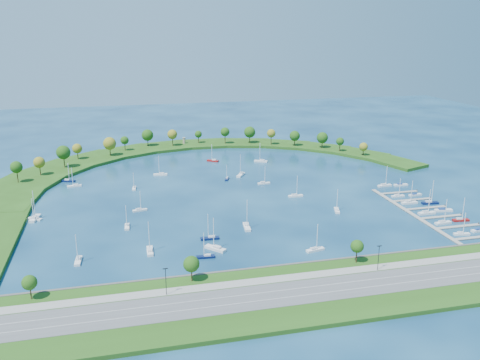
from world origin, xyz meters
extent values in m
plane|color=#072443|center=(0.00, 0.00, 0.00)|extent=(700.00, 700.00, 0.00)
cube|color=#234612|center=(0.00, -124.00, 0.80)|extent=(420.00, 42.00, 1.60)
cube|color=#474442|center=(0.00, -102.50, 0.90)|extent=(420.00, 1.20, 1.80)
cube|color=#515154|center=(0.00, -124.00, 1.66)|extent=(420.00, 16.00, 0.12)
cube|color=gray|center=(0.00, -113.00, 1.66)|extent=(420.00, 5.00, 0.12)
cube|color=silver|center=(0.00, -126.50, 1.73)|extent=(420.00, 0.15, 0.02)
cube|color=silver|center=(0.00, -121.50, 1.73)|extent=(420.00, 0.15, 0.02)
cylinder|color=#382314|center=(-95.00, -107.00, 4.05)|extent=(0.56, 0.56, 4.90)
sphere|color=#174511|center=(-95.00, -107.00, 7.54)|extent=(5.20, 5.20, 5.20)
cylinder|color=#382314|center=(-40.00, -107.00, 4.22)|extent=(0.56, 0.56, 5.25)
sphere|color=#174511|center=(-40.00, -107.00, 8.05)|extent=(6.00, 6.00, 6.00)
cylinder|color=#382314|center=(25.00, -107.00, 4.40)|extent=(0.56, 0.56, 5.60)
sphere|color=#174511|center=(25.00, -107.00, 8.24)|extent=(5.20, 5.20, 5.20)
cylinder|color=black|center=(-50.00, -115.00, 6.60)|extent=(0.24, 0.24, 10.00)
cylinder|color=black|center=(30.00, -115.00, 6.60)|extent=(0.24, 0.24, 10.00)
cube|color=#234612|center=(-126.75, 7.81, 1.00)|extent=(43.73, 48.72, 2.00)
cube|color=#234612|center=(-118.83, 37.57, 1.00)|extent=(50.23, 54.30, 2.00)
cube|color=#234612|center=(-104.03, 64.58, 1.00)|extent=(54.07, 56.09, 2.00)
cube|color=#234612|center=(-83.21, 87.27, 1.00)|extent=(55.20, 54.07, 2.00)
cube|color=#234612|center=(-57.57, 104.32, 1.00)|extent=(53.65, 48.47, 2.00)
cube|color=#234612|center=(-28.60, 114.76, 1.00)|extent=(49.62, 39.75, 2.00)
cube|color=#234612|center=(2.03, 117.98, 1.00)|extent=(44.32, 29.96, 2.00)
cube|color=#234612|center=(32.54, 113.79, 1.00)|extent=(49.49, 38.05, 2.00)
cube|color=#234612|center=(61.17, 102.44, 1.00)|extent=(51.13, 44.12, 2.00)
cube|color=#234612|center=(86.25, 84.58, 1.00)|extent=(49.19, 47.96, 2.00)
cube|color=#234612|center=(106.34, 61.24, 1.00)|extent=(43.90, 49.49, 2.00)
cube|color=#234612|center=(120.28, 33.78, 1.00)|extent=(35.67, 48.74, 2.00)
cylinder|color=#382314|center=(-122.26, 37.46, 5.97)|extent=(0.56, 0.56, 7.94)
sphere|color=#174511|center=(-122.26, 37.46, 11.36)|extent=(7.10, 7.10, 7.10)
cylinder|color=#382314|center=(-111.37, 50.62, 5.40)|extent=(0.56, 0.56, 6.80)
sphere|color=#6F6718|center=(-111.37, 50.62, 10.20)|extent=(6.99, 6.99, 6.99)
cylinder|color=#382314|center=(-98.34, 65.91, 6.17)|extent=(0.56, 0.56, 8.34)
sphere|color=#174511|center=(-98.34, 65.91, 12.15)|extent=(9.06, 9.06, 9.06)
cylinder|color=#382314|center=(-91.20, 86.67, 5.11)|extent=(0.56, 0.56, 6.23)
sphere|color=#6F6718|center=(-91.20, 86.67, 9.59)|extent=(6.80, 6.80, 6.80)
cylinder|color=#382314|center=(-69.33, 91.73, 5.52)|extent=(0.56, 0.56, 7.04)
sphere|color=#6F6718|center=(-69.33, 91.73, 10.85)|extent=(9.08, 9.08, 9.08)
cylinder|color=#382314|center=(-58.70, 105.23, 5.26)|extent=(0.56, 0.56, 6.51)
sphere|color=#174511|center=(-58.70, 105.23, 9.73)|extent=(6.10, 6.10, 6.10)
cylinder|color=#382314|center=(-41.23, 116.80, 5.33)|extent=(0.56, 0.56, 6.65)
sphere|color=#174511|center=(-41.23, 116.80, 10.43)|extent=(8.91, 8.91, 8.91)
cylinder|color=#382314|center=(-22.58, 112.79, 5.74)|extent=(0.56, 0.56, 7.47)
sphere|color=#6F6718|center=(-22.58, 112.79, 10.98)|extent=(7.53, 7.53, 7.53)
cylinder|color=#382314|center=(-1.66, 117.83, 4.98)|extent=(0.56, 0.56, 5.95)
sphere|color=#174511|center=(-1.66, 117.83, 9.07)|extent=(5.61, 5.61, 5.61)
cylinder|color=#382314|center=(18.37, 110.69, 5.99)|extent=(0.56, 0.56, 7.99)
sphere|color=#174511|center=(18.37, 110.69, 11.39)|extent=(7.01, 7.01, 7.01)
cylinder|color=#382314|center=(37.70, 108.33, 5.48)|extent=(0.56, 0.56, 6.96)
sphere|color=#174511|center=(37.70, 108.33, 10.74)|extent=(8.89, 8.89, 8.89)
cylinder|color=#382314|center=(52.59, 99.16, 5.77)|extent=(0.56, 0.56, 7.55)
sphere|color=#6F6718|center=(52.59, 99.16, 10.88)|extent=(6.67, 6.67, 6.67)
cylinder|color=#382314|center=(68.98, 90.98, 5.07)|extent=(0.56, 0.56, 6.13)
sphere|color=#174511|center=(68.98, 90.98, 9.72)|extent=(7.95, 7.95, 7.95)
cylinder|color=#382314|center=(86.94, 79.43, 5.05)|extent=(0.56, 0.56, 6.10)
sphere|color=#174511|center=(86.94, 79.43, 9.79)|extent=(8.47, 8.47, 8.47)
cylinder|color=#382314|center=(95.25, 65.73, 5.17)|extent=(0.56, 0.56, 6.34)
sphere|color=#174511|center=(95.25, 65.73, 9.50)|extent=(5.82, 5.82, 5.82)
cylinder|color=#382314|center=(106.35, 50.14, 4.55)|extent=(0.56, 0.56, 5.11)
sphere|color=#6F6718|center=(106.35, 50.14, 8.33)|extent=(6.09, 6.09, 6.09)
cylinder|color=gray|center=(-12.91, 119.07, 4.21)|extent=(2.20, 2.20, 4.42)
cylinder|color=gray|center=(-12.91, 119.07, 6.57)|extent=(2.60, 2.60, 0.30)
cube|color=gray|center=(78.00, -61.00, 0.35)|extent=(2.20, 82.00, 0.40)
cube|color=gray|center=(90.10, -94.00, 0.35)|extent=(22.00, 2.00, 0.40)
cube|color=gray|center=(90.10, -80.80, 0.35)|extent=(22.00, 2.00, 0.40)
cylinder|color=#382314|center=(101.00, -80.80, 0.60)|extent=(0.36, 0.36, 1.60)
cube|color=gray|center=(90.10, -67.60, 0.35)|extent=(22.00, 2.00, 0.40)
cylinder|color=#382314|center=(101.00, -67.60, 0.60)|extent=(0.36, 0.36, 1.60)
cube|color=gray|center=(90.10, -54.40, 0.35)|extent=(22.00, 2.00, 0.40)
cylinder|color=#382314|center=(101.00, -54.40, 0.60)|extent=(0.36, 0.36, 1.60)
cube|color=gray|center=(90.10, -41.20, 0.35)|extent=(22.00, 2.00, 0.40)
cylinder|color=#382314|center=(101.00, -41.20, 0.60)|extent=(0.36, 0.36, 1.60)
cube|color=gray|center=(90.10, -28.00, 0.35)|extent=(22.00, 2.00, 0.40)
cylinder|color=#382314|center=(101.00, -28.00, 0.60)|extent=(0.36, 0.36, 1.60)
cube|color=white|center=(-105.00, -23.68, 0.59)|extent=(4.76, 10.26, 1.19)
cube|color=silver|center=(-105.20, -24.65, 1.60)|extent=(2.61, 3.79, 0.83)
cylinder|color=silver|center=(-104.84, -22.90, 7.87)|extent=(0.32, 0.32, 13.36)
cube|color=white|center=(-81.54, -77.73, 0.50)|extent=(2.84, 8.44, 1.00)
cube|color=silver|center=(-81.48, -76.90, 1.35)|extent=(1.81, 3.00, 0.70)
cylinder|color=silver|center=(-81.58, -78.40, 6.61)|extent=(0.32, 0.32, 11.22)
cube|color=white|center=(-25.94, -79.08, 0.59)|extent=(8.59, 9.06, 1.17)
cube|color=silver|center=(-25.29, -79.80, 1.58)|extent=(3.71, 3.81, 0.82)
cylinder|color=silver|center=(-26.47, -78.50, 7.76)|extent=(0.32, 0.32, 13.18)
cube|color=white|center=(10.75, 26.73, 0.57)|extent=(7.40, 9.44, 1.14)
cube|color=silver|center=(11.27, 27.53, 1.54)|extent=(3.37, 3.81, 0.80)
cylinder|color=silver|center=(10.34, 26.09, 7.57)|extent=(0.32, 0.32, 12.85)
cube|color=white|center=(43.25, -47.45, 0.48)|extent=(4.48, 8.25, 0.95)
cube|color=silver|center=(43.02, -48.21, 1.29)|extent=(2.31, 3.12, 0.67)
cylinder|color=silver|center=(43.44, -46.84, 6.32)|extent=(0.32, 0.32, 10.73)
cube|color=white|center=(30.55, -20.64, 0.49)|extent=(8.16, 2.31, 0.98)
cube|color=silver|center=(29.73, -20.64, 1.32)|extent=(2.86, 1.61, 0.68)
cylinder|color=silver|center=(31.20, -20.64, 6.48)|extent=(0.32, 0.32, 11.00)
cube|color=white|center=(14.74, -90.00, 0.49)|extent=(8.48, 4.00, 0.98)
cube|color=silver|center=(13.94, -90.18, 1.32)|extent=(3.14, 2.18, 0.69)
cylinder|color=silver|center=(15.37, -89.86, 6.50)|extent=(0.32, 0.32, 11.04)
cube|color=#09153E|center=(0.49, 20.59, 0.39)|extent=(4.07, 6.73, 0.78)
cube|color=silver|center=(0.73, 21.20, 1.06)|extent=(2.02, 2.59, 0.55)
cylinder|color=silver|center=(0.30, 20.11, 5.18)|extent=(0.32, 0.32, 8.80)
cube|color=white|center=(32.34, 56.76, 0.55)|extent=(9.34, 6.33, 1.10)
cube|color=silver|center=(33.16, 56.35, 1.48)|extent=(3.66, 3.02, 0.77)
cylinder|color=silver|center=(31.68, 57.08, 7.27)|extent=(0.32, 0.32, 12.35)
cube|color=maroon|center=(0.13, 65.91, 0.50)|extent=(8.21, 6.62, 1.00)
cube|color=silver|center=(0.82, 65.44, 1.35)|extent=(3.33, 2.99, 0.70)
cylinder|color=silver|center=(-0.43, 66.28, 6.63)|extent=(0.32, 0.32, 11.26)
cube|color=white|center=(-54.53, -23.55, 0.44)|extent=(7.57, 3.59, 0.88)
cube|color=silver|center=(-55.24, -23.71, 1.18)|extent=(2.80, 1.95, 0.61)
cylinder|color=silver|center=(-53.96, -23.42, 5.80)|extent=(0.32, 0.32, 9.85)
cube|color=white|center=(-55.85, 14.60, 0.41)|extent=(2.60, 7.02, 0.82)
cube|color=silver|center=(-55.78, 15.28, 1.11)|extent=(1.58, 2.52, 0.58)
cylinder|color=silver|center=(-55.90, 14.05, 5.45)|extent=(0.32, 0.32, 9.26)
cube|color=#09153E|center=(-26.24, -67.66, 0.49)|extent=(8.28, 2.61, 0.98)
cube|color=silver|center=(-25.42, -67.69, 1.33)|extent=(2.93, 1.72, 0.69)
cylinder|color=silver|center=(-26.89, -67.64, 6.52)|extent=(0.32, 0.32, 11.07)
cube|color=white|center=(-105.00, -24.16, 0.45)|extent=(7.44, 5.67, 0.89)
cube|color=silver|center=(-104.37, -24.55, 1.21)|extent=(2.98, 2.61, 0.63)
cylinder|color=silver|center=(-105.51, -23.85, 5.92)|extent=(0.32, 0.32, 10.05)
cube|color=white|center=(-89.96, 27.04, 0.48)|extent=(8.27, 3.37, 0.96)
cube|color=silver|center=(-89.17, 27.15, 1.30)|extent=(3.01, 1.96, 0.68)
cylinder|color=silver|center=(-90.60, 26.95, 6.39)|extent=(0.32, 0.32, 10.85)
cube|color=white|center=(-38.54, 39.62, 0.52)|extent=(8.96, 3.63, 1.04)
cube|color=silver|center=(-37.68, 39.50, 1.41)|extent=(3.26, 2.11, 0.73)
cylinder|color=silver|center=(-39.23, 39.72, 6.92)|extent=(0.32, 0.32, 11.75)
cube|color=#09153E|center=(-31.26, -85.81, 0.45)|extent=(7.66, 2.67, 0.90)
cube|color=silver|center=(-30.51, -85.86, 1.22)|extent=(2.74, 1.67, 0.63)
cylinder|color=silver|center=(-31.86, -85.76, 5.98)|extent=(0.32, 0.32, 10.16)
cube|color=white|center=(-61.51, -45.01, 0.46)|extent=(2.51, 7.74, 0.92)
cube|color=silver|center=(-61.47, -44.24, 1.24)|extent=(1.63, 2.75, 0.64)
cylinder|color=silver|center=(-61.54, -45.62, 6.08)|extent=(0.32, 0.32, 10.33)
cube|color=#09153E|center=(-94.12, 38.75, 0.48)|extent=(8.34, 4.87, 0.97)
cube|color=silver|center=(-94.88, 39.03, 1.31)|extent=(3.19, 2.45, 0.68)
cylinder|color=silver|center=(-93.52, 38.53, 6.41)|extent=(0.32, 0.32, 10.88)
cube|color=white|center=(20.08, 6.44, 0.44)|extent=(7.53, 2.56, 0.89)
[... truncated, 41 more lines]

